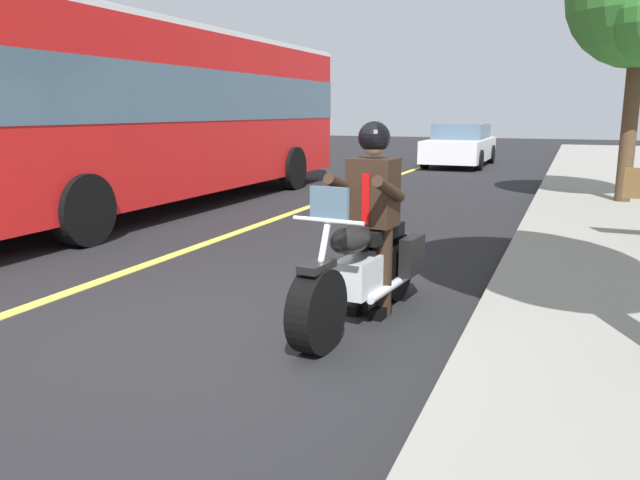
% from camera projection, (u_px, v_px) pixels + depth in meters
% --- Properties ---
extents(ground_plane, '(80.00, 80.00, 0.00)m').
position_uv_depth(ground_plane, '(213.00, 334.00, 5.19)').
color(ground_plane, black).
extents(lane_center_stripe, '(60.00, 0.16, 0.01)m').
position_uv_depth(lane_center_stripe, '(33.00, 305.00, 5.93)').
color(lane_center_stripe, '#E5DB4C').
rests_on(lane_center_stripe, ground_plane).
extents(motorcycle_main, '(2.22, 0.73, 1.26)m').
position_uv_depth(motorcycle_main, '(363.00, 271.00, 5.44)').
color(motorcycle_main, black).
rests_on(motorcycle_main, ground_plane).
extents(rider_main, '(0.66, 0.59, 1.74)m').
position_uv_depth(rider_main, '(372.00, 202.00, 5.48)').
color(rider_main, black).
rests_on(rider_main, ground_plane).
extents(bus_near, '(11.05, 2.70, 3.30)m').
position_uv_depth(bus_near, '(164.00, 108.00, 11.86)').
color(bus_near, red).
rests_on(bus_near, ground_plane).
extents(car_silver, '(4.60, 1.92, 1.40)m').
position_uv_depth(car_silver, '(460.00, 145.00, 20.92)').
color(car_silver, white).
rests_on(car_silver, ground_plane).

